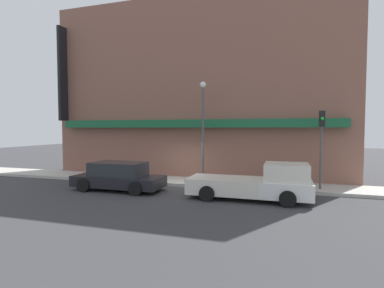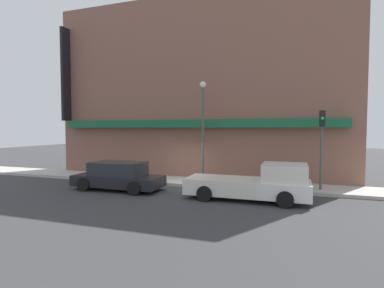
{
  "view_description": "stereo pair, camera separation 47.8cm",
  "coord_description": "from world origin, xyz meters",
  "px_view_note": "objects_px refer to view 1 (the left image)",
  "views": [
    {
      "loc": [
        5.8,
        -15.68,
        3.29
      ],
      "look_at": [
        0.6,
        1.01,
        2.37
      ],
      "focal_mm": 28.0,
      "sensor_mm": 36.0,
      "label": 1
    },
    {
      "loc": [
        6.25,
        -15.53,
        3.29
      ],
      "look_at": [
        0.6,
        1.01,
        2.37
      ],
      "focal_mm": 28.0,
      "sensor_mm": 36.0,
      "label": 2
    }
  ],
  "objects_px": {
    "pickup_truck": "(257,183)",
    "parked_car": "(119,176)",
    "traffic_light": "(321,136)",
    "fire_hydrant": "(133,173)",
    "street_lamp": "(203,120)"
  },
  "relations": [
    {
      "from": "pickup_truck",
      "to": "parked_car",
      "type": "distance_m",
      "value": 7.23
    },
    {
      "from": "parked_car",
      "to": "traffic_light",
      "type": "relative_size",
      "value": 1.2
    },
    {
      "from": "fire_hydrant",
      "to": "parked_car",
      "type": "bearing_deg",
      "value": -78.06
    },
    {
      "from": "parked_car",
      "to": "fire_hydrant",
      "type": "bearing_deg",
      "value": 101.96
    },
    {
      "from": "pickup_truck",
      "to": "traffic_light",
      "type": "height_order",
      "value": "traffic_light"
    },
    {
      "from": "fire_hydrant",
      "to": "street_lamp",
      "type": "xyz_separation_m",
      "value": [
        4.38,
        0.36,
        3.25
      ]
    },
    {
      "from": "street_lamp",
      "to": "parked_car",
      "type": "bearing_deg",
      "value": -143.09
    },
    {
      "from": "parked_car",
      "to": "traffic_light",
      "type": "height_order",
      "value": "traffic_light"
    },
    {
      "from": "pickup_truck",
      "to": "fire_hydrant",
      "type": "relative_size",
      "value": 7.57
    },
    {
      "from": "parked_car",
      "to": "fire_hydrant",
      "type": "xyz_separation_m",
      "value": [
        -0.53,
        2.53,
        -0.2
      ]
    },
    {
      "from": "parked_car",
      "to": "street_lamp",
      "type": "height_order",
      "value": "street_lamp"
    },
    {
      "from": "fire_hydrant",
      "to": "traffic_light",
      "type": "distance_m",
      "value": 10.98
    },
    {
      "from": "pickup_truck",
      "to": "street_lamp",
      "type": "xyz_separation_m",
      "value": [
        -3.38,
        2.89,
        3.02
      ]
    },
    {
      "from": "parked_car",
      "to": "pickup_truck",
      "type": "bearing_deg",
      "value": 0.02
    },
    {
      "from": "street_lamp",
      "to": "traffic_light",
      "type": "relative_size",
      "value": 1.45
    }
  ]
}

